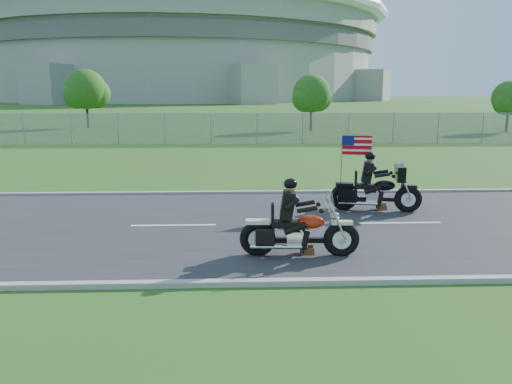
{
  "coord_description": "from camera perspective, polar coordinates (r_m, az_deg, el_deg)",
  "views": [
    {
      "loc": [
        -0.32,
        -12.65,
        3.55
      ],
      "look_at": [
        0.16,
        0.0,
        0.91
      ],
      "focal_mm": 35.0,
      "sensor_mm": 36.0,
      "label": 1
    }
  ],
  "objects": [
    {
      "name": "curb_south",
      "position": [
        9.29,
        -0.06,
        -10.36
      ],
      "size": [
        120.0,
        0.18,
        0.12
      ],
      "primitive_type": "cube",
      "color": "#9E9B93",
      "rests_on": "ground"
    },
    {
      "name": "tree_fence_mid",
      "position": [
        48.65,
        -18.81,
        10.85
      ],
      "size": [
        3.96,
        3.69,
        5.3
      ],
      "color": "#382316",
      "rests_on": "ground"
    },
    {
      "name": "road",
      "position": [
        13.14,
        -0.72,
        -3.83
      ],
      "size": [
        120.0,
        8.0,
        0.04
      ],
      "primitive_type": "cube",
      "color": "#28282B",
      "rests_on": "ground"
    },
    {
      "name": "stadium",
      "position": [
        184.11,
        -8.63,
        15.37
      ],
      "size": [
        140.4,
        140.4,
        29.2
      ],
      "color": "#A3A099",
      "rests_on": "ground"
    },
    {
      "name": "motorcycle_follow",
      "position": [
        14.94,
        13.52,
        0.04
      ],
      "size": [
        2.61,
        1.06,
        2.2
      ],
      "rotation": [
        0.0,
        0.0,
        -0.19
      ],
      "color": "black",
      "rests_on": "ground"
    },
    {
      "name": "curb_north",
      "position": [
        17.07,
        -1.07,
        -0.08
      ],
      "size": [
        120.0,
        0.18,
        0.12
      ],
      "primitive_type": "cube",
      "color": "#9E9B93",
      "rests_on": "ground"
    },
    {
      "name": "tree_fence_far",
      "position": [
        46.43,
        26.99,
        9.37
      ],
      "size": [
        3.08,
        2.87,
        4.2
      ],
      "color": "#382316",
      "rests_on": "ground"
    },
    {
      "name": "ground",
      "position": [
        13.15,
        -0.72,
        -3.91
      ],
      "size": [
        420.0,
        420.0,
        0.0
      ],
      "primitive_type": "plane",
      "color": "#2F5119",
      "rests_on": "ground"
    },
    {
      "name": "fence",
      "position": [
        33.09,
        -10.39,
        7.14
      ],
      "size": [
        60.0,
        0.03,
        2.0
      ],
      "primitive_type": "cube",
      "color": "gray",
      "rests_on": "ground"
    },
    {
      "name": "tree_fence_near",
      "position": [
        43.17,
        6.41,
        10.91
      ],
      "size": [
        3.52,
        3.28,
        4.75
      ],
      "color": "#382316",
      "rests_on": "ground"
    },
    {
      "name": "motorcycle_lead",
      "position": [
        10.69,
        4.78,
        -4.61
      ],
      "size": [
        2.57,
        0.69,
        1.73
      ],
      "rotation": [
        0.0,
        0.0,
        -0.06
      ],
      "color": "black",
      "rests_on": "ground"
    }
  ]
}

